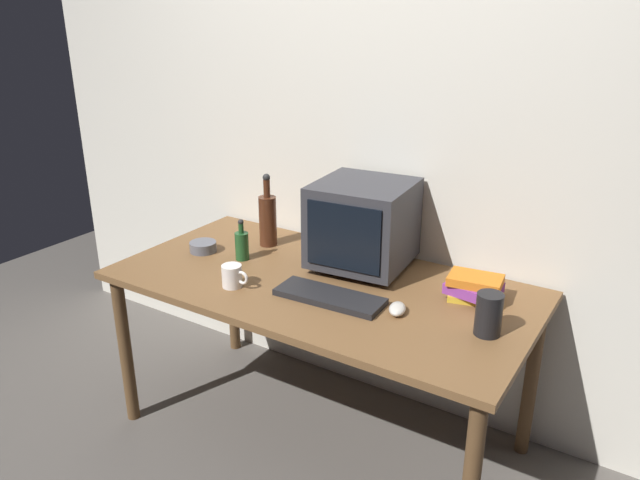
% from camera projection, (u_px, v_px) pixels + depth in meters
% --- Properties ---
extents(ground_plane, '(6.00, 6.00, 0.00)m').
position_uv_depth(ground_plane, '(320.00, 433.00, 2.73)').
color(ground_plane, '#56514C').
extents(back_wall, '(4.00, 0.08, 2.50)m').
position_uv_depth(back_wall, '(380.00, 136.00, 2.66)').
color(back_wall, silver).
rests_on(back_wall, ground).
extents(desk, '(1.70, 0.85, 0.74)m').
position_uv_depth(desk, '(320.00, 299.00, 2.49)').
color(desk, brown).
rests_on(desk, ground).
extents(crt_monitor, '(0.41, 0.42, 0.37)m').
position_uv_depth(crt_monitor, '(363.00, 224.00, 2.53)').
color(crt_monitor, '#333338').
rests_on(crt_monitor, desk).
extents(keyboard, '(0.43, 0.17, 0.02)m').
position_uv_depth(keyboard, '(330.00, 297.00, 2.31)').
color(keyboard, black).
rests_on(keyboard, desk).
extents(computer_mouse, '(0.09, 0.11, 0.04)m').
position_uv_depth(computer_mouse, '(397.00, 309.00, 2.21)').
color(computer_mouse, beige).
rests_on(computer_mouse, desk).
extents(bottle_tall, '(0.08, 0.08, 0.34)m').
position_uv_depth(bottle_tall, '(268.00, 219.00, 2.80)').
color(bottle_tall, '#472314').
rests_on(bottle_tall, desk).
extents(bottle_short, '(0.06, 0.06, 0.18)m').
position_uv_depth(bottle_short, '(242.00, 245.00, 2.66)').
color(bottle_short, '#1E4C23').
rests_on(bottle_short, desk).
extents(book_stack, '(0.23, 0.19, 0.10)m').
position_uv_depth(book_stack, '(475.00, 288.00, 2.30)').
color(book_stack, gold).
rests_on(book_stack, desk).
extents(mug, '(0.12, 0.08, 0.09)m').
position_uv_depth(mug, '(233.00, 276.00, 2.41)').
color(mug, white).
rests_on(mug, desk).
extents(cd_spindle, '(0.12, 0.12, 0.04)m').
position_uv_depth(cd_spindle, '(203.00, 247.00, 2.76)').
color(cd_spindle, '#595B66').
rests_on(cd_spindle, desk).
extents(metal_canister, '(0.09, 0.09, 0.15)m').
position_uv_depth(metal_canister, '(489.00, 314.00, 2.05)').
color(metal_canister, black).
rests_on(metal_canister, desk).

